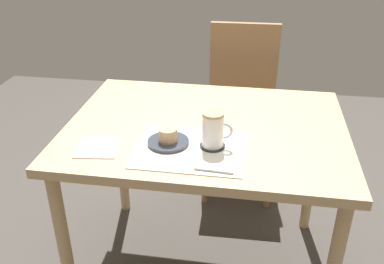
{
  "coord_description": "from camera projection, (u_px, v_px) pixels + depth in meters",
  "views": [
    {
      "loc": [
        0.18,
        -1.49,
        1.53
      ],
      "look_at": [
        -0.03,
        -0.16,
        0.8
      ],
      "focal_mm": 40.0,
      "sensor_mm": 36.0,
      "label": 1
    }
  ],
  "objects": [
    {
      "name": "dining_table",
      "position": [
        206.0,
        144.0,
        1.73
      ],
      "size": [
        1.1,
        0.82,
        0.75
      ],
      "color": "tan",
      "rests_on": "ground_plane"
    },
    {
      "name": "wooden_chair",
      "position": [
        241.0,
        103.0,
        2.44
      ],
      "size": [
        0.43,
        0.43,
        0.95
      ],
      "rotation": [
        0.0,
        0.0,
        3.17
      ],
      "color": "#997047",
      "rests_on": "ground_plane"
    },
    {
      "name": "placemat",
      "position": [
        190.0,
        149.0,
        1.52
      ],
      "size": [
        0.39,
        0.31,
        0.0
      ],
      "primitive_type": "cube",
      "color": "silver",
      "rests_on": "dining_table"
    },
    {
      "name": "pastry_plate",
      "position": [
        168.0,
        142.0,
        1.55
      ],
      "size": [
        0.15,
        0.15,
        0.01
      ],
      "primitive_type": "cylinder",
      "color": "#333842",
      "rests_on": "placemat"
    },
    {
      "name": "pastry",
      "position": [
        168.0,
        135.0,
        1.53
      ],
      "size": [
        0.07,
        0.07,
        0.05
      ],
      "primitive_type": "cylinder",
      "color": "tan",
      "rests_on": "pastry_plate"
    },
    {
      "name": "coffee_coaster",
      "position": [
        212.0,
        146.0,
        1.53
      ],
      "size": [
        0.09,
        0.09,
        0.0
      ],
      "primitive_type": "cylinder",
      "color": "#232328",
      "rests_on": "placemat"
    },
    {
      "name": "coffee_mug",
      "position": [
        213.0,
        129.0,
        1.5
      ],
      "size": [
        0.11,
        0.08,
        0.13
      ],
      "color": "white",
      "rests_on": "coffee_coaster"
    },
    {
      "name": "teaspoon",
      "position": [
        214.0,
        171.0,
        1.39
      ],
      "size": [
        0.13,
        0.02,
        0.01
      ],
      "primitive_type": "cylinder",
      "rotation": [
        0.0,
        1.57,
        -0.06
      ],
      "color": "silver",
      "rests_on": "placemat"
    },
    {
      "name": "paper_napkin",
      "position": [
        98.0,
        147.0,
        1.53
      ],
      "size": [
        0.17,
        0.17,
        0.0
      ],
      "primitive_type": "cube",
      "rotation": [
        0.0,
        0.0,
        0.13
      ],
      "color": "silver",
      "rests_on": "dining_table"
    }
  ]
}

